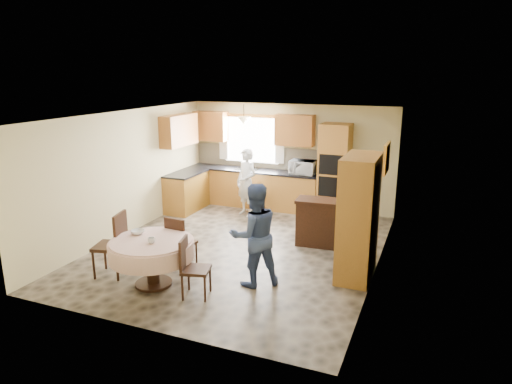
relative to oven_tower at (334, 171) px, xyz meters
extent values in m
cube|color=#6F604E|center=(-1.15, -2.69, -1.06)|extent=(5.00, 6.00, 0.01)
cube|color=white|center=(-1.15, -2.69, 1.44)|extent=(5.00, 6.00, 0.01)
cube|color=tan|center=(-1.15, 0.31, 0.19)|extent=(5.00, 0.02, 2.50)
cube|color=tan|center=(-1.15, -5.69, 0.19)|extent=(5.00, 0.02, 2.50)
cube|color=tan|center=(-3.65, -2.69, 0.19)|extent=(0.02, 6.00, 2.50)
cube|color=tan|center=(1.35, -2.69, 0.19)|extent=(0.02, 6.00, 2.50)
cube|color=white|center=(-2.15, 0.29, 0.54)|extent=(1.40, 0.03, 1.10)
cube|color=white|center=(-2.90, 0.24, 0.59)|extent=(0.22, 0.02, 1.15)
cube|color=white|center=(-1.40, 0.24, 0.59)|extent=(0.22, 0.02, 1.15)
cube|color=#CD8136|center=(-2.00, 0.01, -0.62)|extent=(3.30, 0.60, 0.88)
cube|color=black|center=(-2.00, 0.01, -0.16)|extent=(3.30, 0.64, 0.04)
cube|color=#CD8136|center=(-3.35, -0.89, -0.62)|extent=(0.60, 1.20, 0.88)
cube|color=black|center=(-3.35, -0.89, -0.16)|extent=(0.64, 1.20, 0.04)
cube|color=tan|center=(-2.00, 0.30, 0.12)|extent=(3.30, 0.02, 0.55)
cube|color=#AD642B|center=(-3.20, 0.15, 0.85)|extent=(0.85, 0.33, 0.72)
cube|color=#AD642B|center=(-1.00, 0.15, 0.85)|extent=(0.90, 0.33, 0.72)
cube|color=#AD642B|center=(-3.48, -0.89, 0.85)|extent=(0.33, 1.20, 0.72)
cube|color=#CD8136|center=(0.00, 0.00, 0.00)|extent=(0.66, 0.62, 2.12)
cube|color=black|center=(0.00, -0.31, 0.19)|extent=(0.56, 0.01, 0.45)
cube|color=black|center=(0.00, -0.31, -0.31)|extent=(0.56, 0.01, 0.45)
cone|color=beige|center=(-2.15, -0.19, 1.06)|extent=(0.36, 0.36, 0.18)
cube|color=#33180E|center=(0.32, -1.92, -0.64)|extent=(1.22, 0.57, 0.85)
cube|color=black|center=(0.88, -2.61, -0.81)|extent=(0.40, 0.32, 0.50)
cube|color=#CD8136|center=(1.07, -3.04, -0.06)|extent=(0.52, 1.04, 1.99)
cylinder|color=#33180E|center=(-1.81, -4.57, -0.72)|extent=(0.19, 0.19, 0.68)
cylinder|color=#33180E|center=(-1.81, -4.57, -1.04)|extent=(0.58, 0.58, 0.04)
cylinder|color=beige|center=(-1.81, -4.57, -0.34)|extent=(1.25, 1.25, 0.05)
cylinder|color=beige|center=(-1.81, -4.57, -0.48)|extent=(1.31, 1.31, 0.27)
cube|color=#33180E|center=(-2.65, -4.52, -0.56)|extent=(0.56, 0.56, 0.06)
cube|color=#33180E|center=(-2.45, -4.47, -0.26)|extent=(0.15, 0.44, 0.55)
cylinder|color=#33180E|center=(-2.85, -4.72, -0.82)|extent=(0.04, 0.04, 0.47)
cylinder|color=#33180E|center=(-2.45, -4.72, -0.82)|extent=(0.04, 0.04, 0.47)
cylinder|color=#33180E|center=(-2.85, -4.32, -0.82)|extent=(0.04, 0.04, 0.47)
cylinder|color=#33180E|center=(-2.45, -4.32, -0.82)|extent=(0.04, 0.04, 0.47)
cube|color=#33180E|center=(-1.72, -3.83, -0.63)|extent=(0.43, 0.43, 0.05)
cube|color=#33180E|center=(-1.73, -4.01, -0.37)|extent=(0.38, 0.06, 0.48)
cylinder|color=#33180E|center=(-1.89, -4.00, -0.85)|extent=(0.03, 0.03, 0.41)
cylinder|color=#33180E|center=(-1.55, -4.00, -0.85)|extent=(0.03, 0.03, 0.41)
cylinder|color=#33180E|center=(-1.89, -3.66, -0.85)|extent=(0.03, 0.03, 0.41)
cylinder|color=#33180E|center=(-1.55, -3.66, -0.85)|extent=(0.03, 0.03, 0.41)
cube|color=#33180E|center=(-0.99, -4.64, -0.64)|extent=(0.48, 0.48, 0.05)
cube|color=#33180E|center=(-1.17, -4.68, -0.39)|extent=(0.13, 0.37, 0.47)
cylinder|color=#33180E|center=(-1.16, -4.81, -0.86)|extent=(0.03, 0.03, 0.40)
cylinder|color=#33180E|center=(-0.83, -4.81, -0.86)|extent=(0.03, 0.03, 0.40)
cylinder|color=#33180E|center=(-1.16, -4.47, -0.86)|extent=(0.03, 0.03, 0.40)
cylinder|color=#33180E|center=(-0.83, -4.47, -0.86)|extent=(0.03, 0.03, 0.40)
cube|color=gold|center=(1.32, -1.95, 0.72)|extent=(0.05, 0.63, 0.53)
cube|color=#9DB1B8|center=(1.29, -1.95, 0.72)|extent=(0.01, 0.53, 0.42)
imported|color=silver|center=(-0.73, -0.04, 0.02)|extent=(0.59, 0.40, 0.33)
imported|color=silver|center=(-1.85, -0.73, -0.28)|extent=(0.67, 0.57, 1.56)
imported|color=#364777|center=(-0.35, -3.95, -0.24)|extent=(1.00, 0.99, 1.63)
imported|color=#B2B2B2|center=(0.06, -1.92, -0.19)|extent=(0.29, 0.29, 0.05)
imported|color=silver|center=(0.73, -1.92, -0.08)|extent=(0.12, 0.12, 0.27)
imported|color=#B2B2B2|center=(-1.72, -4.68, -0.27)|extent=(0.15, 0.15, 0.09)
imported|color=#B2B2B2|center=(-2.16, -4.42, -0.28)|extent=(0.25, 0.25, 0.07)
camera|label=1|loc=(2.14, -10.04, 2.20)|focal=32.00mm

